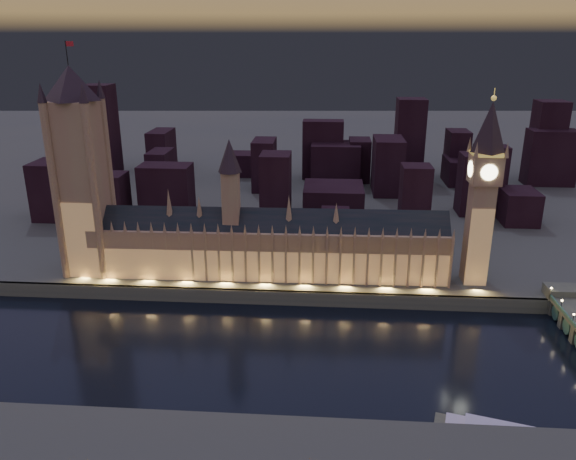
# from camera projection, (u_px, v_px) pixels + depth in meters

# --- Properties ---
(ground_plane) EXTENTS (2000.00, 2000.00, 0.00)m
(ground_plane) POSITION_uv_depth(u_px,v_px,m) (269.00, 344.00, 265.94)
(ground_plane) COLOR black
(ground_plane) RESTS_ON ground
(north_bank) EXTENTS (2000.00, 960.00, 8.00)m
(north_bank) POSITION_uv_depth(u_px,v_px,m) (309.00, 139.00, 753.84)
(north_bank) COLOR #3D4542
(north_bank) RESTS_ON ground
(embankment_wall) EXTENTS (2000.00, 2.50, 8.00)m
(embankment_wall) POSITION_uv_depth(u_px,v_px,m) (277.00, 298.00, 303.18)
(embankment_wall) COLOR #454F47
(embankment_wall) RESTS_ON ground
(palace_of_westminster) EXTENTS (202.00, 23.35, 78.00)m
(palace_of_westminster) POSITION_uv_depth(u_px,v_px,m) (266.00, 245.00, 315.81)
(palace_of_westminster) COLOR #9F6C56
(palace_of_westminster) RESTS_ON north_bank
(victoria_tower) EXTENTS (31.68, 31.68, 127.41)m
(victoria_tower) POSITION_uv_depth(u_px,v_px,m) (80.00, 164.00, 308.05)
(victoria_tower) COLOR #9F6C56
(victoria_tower) RESTS_ON north_bank
(elizabeth_tower) EXTENTS (18.00, 18.00, 105.30)m
(elizabeth_tower) POSITION_uv_depth(u_px,v_px,m) (484.00, 179.00, 294.69)
(elizabeth_tower) COLOR #9F6C56
(elizabeth_tower) RESTS_ON north_bank
(river_boat) EXTENTS (47.48, 22.44, 4.50)m
(river_boat) POSITION_uv_depth(u_px,v_px,m) (499.00, 432.00, 204.65)
(river_boat) COLOR #454F47
(river_boat) RESTS_ON ground
(city_backdrop) EXTENTS (480.57, 215.63, 85.14)m
(city_backdrop) POSITION_uv_depth(u_px,v_px,m) (340.00, 165.00, 485.72)
(city_backdrop) COLOR black
(city_backdrop) RESTS_ON north_bank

